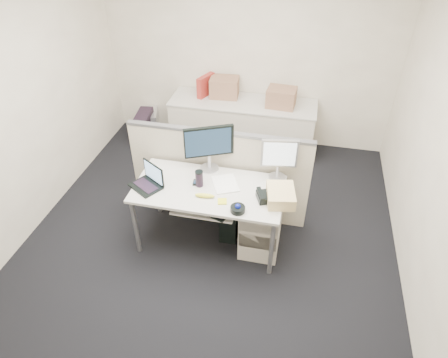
% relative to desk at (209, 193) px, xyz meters
% --- Properties ---
extents(floor, '(4.00, 4.50, 0.01)m').
position_rel_desk_xyz_m(floor, '(0.00, 0.00, -0.67)').
color(floor, black).
rests_on(floor, ground).
extents(wall_back, '(4.00, 0.02, 2.70)m').
position_rel_desk_xyz_m(wall_back, '(0.00, 2.25, 0.69)').
color(wall_back, '#F0E6CF').
rests_on(wall_back, ground).
extents(wall_left, '(0.02, 4.50, 2.70)m').
position_rel_desk_xyz_m(wall_left, '(-2.00, 0.00, 0.69)').
color(wall_left, '#F0E6CF').
rests_on(wall_left, ground).
extents(wall_right, '(0.02, 4.50, 2.70)m').
position_rel_desk_xyz_m(wall_right, '(2.00, 0.00, 0.69)').
color(wall_right, '#F0E6CF').
rests_on(wall_right, ground).
extents(desk, '(1.50, 0.75, 0.73)m').
position_rel_desk_xyz_m(desk, '(0.00, 0.00, 0.00)').
color(desk, silver).
rests_on(desk, floor).
extents(keyboard_tray, '(0.62, 0.32, 0.02)m').
position_rel_desk_xyz_m(keyboard_tray, '(0.00, -0.18, -0.04)').
color(keyboard_tray, silver).
rests_on(keyboard_tray, desk).
extents(drawer_pedestal, '(0.40, 0.55, 0.65)m').
position_rel_desk_xyz_m(drawer_pedestal, '(0.55, 0.05, -0.34)').
color(drawer_pedestal, beige).
rests_on(drawer_pedestal, floor).
extents(cubicle_partition, '(2.00, 0.06, 1.10)m').
position_rel_desk_xyz_m(cubicle_partition, '(0.00, 0.45, -0.11)').
color(cubicle_partition, '#B2A592').
rests_on(cubicle_partition, floor).
extents(back_counter, '(2.00, 0.60, 0.72)m').
position_rel_desk_xyz_m(back_counter, '(0.00, 1.93, -0.30)').
color(back_counter, beige).
rests_on(back_counter, floor).
extents(monitor_main, '(0.55, 0.39, 0.51)m').
position_rel_desk_xyz_m(monitor_main, '(-0.07, 0.32, 0.32)').
color(monitor_main, black).
rests_on(monitor_main, desk).
extents(monitor_small, '(0.39, 0.24, 0.45)m').
position_rel_desk_xyz_m(monitor_small, '(0.65, 0.32, 0.29)').
color(monitor_small, '#B7B7BC').
rests_on(monitor_small, desk).
extents(laptop, '(0.38, 0.36, 0.23)m').
position_rel_desk_xyz_m(laptop, '(-0.62, -0.12, 0.18)').
color(laptop, black).
rests_on(laptop, desk).
extents(trackball, '(0.18, 0.18, 0.05)m').
position_rel_desk_xyz_m(trackball, '(0.35, -0.28, 0.09)').
color(trackball, black).
rests_on(trackball, desk).
extents(desk_phone, '(0.25, 0.23, 0.06)m').
position_rel_desk_xyz_m(desk_phone, '(0.60, -0.05, 0.10)').
color(desk_phone, black).
rests_on(desk_phone, desk).
extents(paper_stack, '(0.34, 0.37, 0.01)m').
position_rel_desk_xyz_m(paper_stack, '(0.15, 0.09, 0.07)').
color(paper_stack, white).
rests_on(paper_stack, desk).
extents(sticky_pad, '(0.10, 0.10, 0.01)m').
position_rel_desk_xyz_m(sticky_pad, '(0.18, -0.18, 0.07)').
color(sticky_pad, yellow).
rests_on(sticky_pad, desk).
extents(travel_mug, '(0.08, 0.08, 0.16)m').
position_rel_desk_xyz_m(travel_mug, '(-0.10, 0.02, 0.15)').
color(travel_mug, black).
rests_on(travel_mug, desk).
extents(banana, '(0.20, 0.06, 0.04)m').
position_rel_desk_xyz_m(banana, '(0.00, -0.15, 0.09)').
color(banana, '#EDED44').
rests_on(banana, desk).
extents(cellphone, '(0.06, 0.10, 0.01)m').
position_rel_desk_xyz_m(cellphone, '(-0.15, 0.05, 0.07)').
color(cellphone, black).
rests_on(cellphone, desk).
extents(manila_folders, '(0.32, 0.37, 0.12)m').
position_rel_desk_xyz_m(manila_folders, '(0.72, -0.04, 0.13)').
color(manila_folders, '#CDBE74').
rests_on(manila_folders, desk).
extents(keyboard, '(0.45, 0.29, 0.02)m').
position_rel_desk_xyz_m(keyboard, '(0.05, -0.22, -0.02)').
color(keyboard, black).
rests_on(keyboard, keyboard_tray).
extents(pc_tower_desk, '(0.18, 0.45, 0.42)m').
position_rel_desk_xyz_m(pc_tower_desk, '(0.20, 0.20, -0.45)').
color(pc_tower_desk, black).
rests_on(pc_tower_desk, floor).
extents(pc_tower_spare_dark, '(0.25, 0.51, 0.46)m').
position_rel_desk_xyz_m(pc_tower_spare_dark, '(-1.45, 1.79, -0.44)').
color(pc_tower_spare_dark, black).
rests_on(pc_tower_spare_dark, floor).
extents(pc_tower_spare_silver, '(0.27, 0.44, 0.38)m').
position_rel_desk_xyz_m(pc_tower_spare_silver, '(-1.41, 2.03, -0.47)').
color(pc_tower_spare_silver, '#B7B7BC').
rests_on(pc_tower_spare_silver, floor).
extents(cardboard_box_left, '(0.41, 0.32, 0.29)m').
position_rel_desk_xyz_m(cardboard_box_left, '(-0.29, 2.05, 0.20)').
color(cardboard_box_left, '#8B6751').
rests_on(cardboard_box_left, back_counter).
extents(cardboard_box_right, '(0.40, 0.32, 0.27)m').
position_rel_desk_xyz_m(cardboard_box_right, '(0.52, 1.92, 0.19)').
color(cardboard_box_right, '#8B6751').
rests_on(cardboard_box_right, back_counter).
extents(red_binder, '(0.19, 0.34, 0.31)m').
position_rel_desk_xyz_m(red_binder, '(-0.55, 2.03, 0.21)').
color(red_binder, '#A32B24').
rests_on(red_binder, back_counter).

